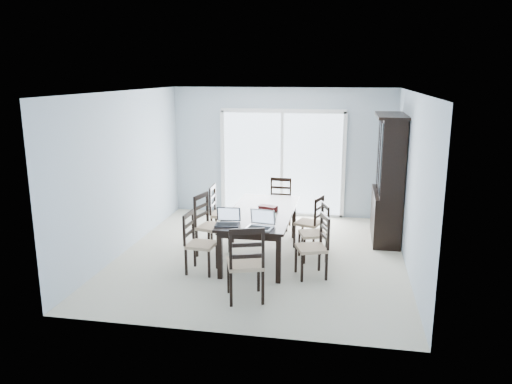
# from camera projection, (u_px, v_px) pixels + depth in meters

# --- Properties ---
(floor) EXTENTS (5.00, 5.00, 0.00)m
(floor) POSITION_uv_depth(u_px,v_px,m) (261.00, 256.00, 8.04)
(floor) COLOR beige
(floor) RESTS_ON ground
(ceiling) EXTENTS (5.00, 5.00, 0.00)m
(ceiling) POSITION_uv_depth(u_px,v_px,m) (261.00, 92.00, 7.44)
(ceiling) COLOR white
(ceiling) RESTS_ON back_wall
(back_wall) EXTENTS (4.50, 0.02, 2.60)m
(back_wall) POSITION_uv_depth(u_px,v_px,m) (282.00, 152.00, 10.13)
(back_wall) COLOR #A7B8C8
(back_wall) RESTS_ON floor
(wall_left) EXTENTS (0.02, 5.00, 2.60)m
(wall_left) POSITION_uv_depth(u_px,v_px,m) (126.00, 172.00, 8.14)
(wall_left) COLOR #A7B8C8
(wall_left) RESTS_ON floor
(wall_right) EXTENTS (0.02, 5.00, 2.60)m
(wall_right) POSITION_uv_depth(u_px,v_px,m) (412.00, 183.00, 7.34)
(wall_right) COLOR #A7B8C8
(wall_right) RESTS_ON floor
(balcony) EXTENTS (4.50, 2.00, 0.10)m
(balcony) POSITION_uv_depth(u_px,v_px,m) (287.00, 204.00, 11.40)
(balcony) COLOR gray
(balcony) RESTS_ON ground
(railing) EXTENTS (4.50, 0.06, 1.10)m
(railing) POSITION_uv_depth(u_px,v_px,m) (293.00, 170.00, 12.22)
(railing) COLOR #99999E
(railing) RESTS_ON balcony
(dining_table) EXTENTS (1.00, 2.20, 0.75)m
(dining_table) POSITION_uv_depth(u_px,v_px,m) (261.00, 216.00, 7.89)
(dining_table) COLOR black
(dining_table) RESTS_ON floor
(china_hutch) EXTENTS (0.50, 1.38, 2.20)m
(china_hutch) POSITION_uv_depth(u_px,v_px,m) (389.00, 180.00, 8.63)
(china_hutch) COLOR black
(china_hutch) RESTS_ON floor
(sliding_door) EXTENTS (2.52, 0.05, 2.18)m
(sliding_door) POSITION_uv_depth(u_px,v_px,m) (282.00, 163.00, 10.16)
(sliding_door) COLOR silver
(sliding_door) RESTS_ON floor
(chair_left_near) EXTENTS (0.43, 0.41, 1.04)m
(chair_left_near) POSITION_uv_depth(u_px,v_px,m) (195.00, 236.00, 7.29)
(chair_left_near) COLOR black
(chair_left_near) RESTS_ON floor
(chair_left_mid) EXTENTS (0.53, 0.52, 1.14)m
(chair_left_mid) POSITION_uv_depth(u_px,v_px,m) (208.00, 218.00, 8.00)
(chair_left_mid) COLOR black
(chair_left_mid) RESTS_ON floor
(chair_left_far) EXTENTS (0.45, 0.44, 1.11)m
(chair_left_far) POSITION_uv_depth(u_px,v_px,m) (219.00, 207.00, 8.76)
(chair_left_far) COLOR black
(chair_left_far) RESTS_ON floor
(chair_right_near) EXTENTS (0.52, 0.51, 1.05)m
(chair_right_near) POSITION_uv_depth(u_px,v_px,m) (318.00, 239.00, 7.12)
(chair_right_near) COLOR black
(chair_right_near) RESTS_ON floor
(chair_right_mid) EXTENTS (0.50, 0.49, 1.03)m
(chair_right_mid) POSITION_uv_depth(u_px,v_px,m) (319.00, 226.00, 7.79)
(chair_right_mid) COLOR black
(chair_right_mid) RESTS_ON floor
(chair_right_far) EXTENTS (0.49, 0.49, 1.02)m
(chair_right_far) POSITION_uv_depth(u_px,v_px,m) (313.00, 216.00, 8.32)
(chair_right_far) COLOR black
(chair_right_far) RESTS_ON floor
(chair_end_near) EXTENTS (0.56, 0.57, 1.19)m
(chair_end_near) POSITION_uv_depth(u_px,v_px,m) (246.00, 256.00, 6.28)
(chair_end_near) COLOR black
(chair_end_near) RESTS_ON floor
(chair_end_far) EXTENTS (0.43, 0.44, 1.08)m
(chair_end_far) POSITION_uv_depth(u_px,v_px,m) (280.00, 198.00, 9.45)
(chair_end_far) COLOR black
(chair_end_far) RESTS_ON floor
(laptop_dark) EXTENTS (0.37, 0.27, 0.24)m
(laptop_dark) POSITION_uv_depth(u_px,v_px,m) (227.00, 221.00, 7.11)
(laptop_dark) COLOR black
(laptop_dark) RESTS_ON dining_table
(laptop_silver) EXTENTS (0.40, 0.30, 0.25)m
(laptop_silver) POSITION_uv_depth(u_px,v_px,m) (259.00, 224.00, 6.96)
(laptop_silver) COLOR #BDBDBF
(laptop_silver) RESTS_ON dining_table
(book_stack) EXTENTS (0.32, 0.26, 0.05)m
(book_stack) POSITION_uv_depth(u_px,v_px,m) (266.00, 217.00, 7.48)
(book_stack) COLOR maroon
(book_stack) RESTS_ON dining_table
(cell_phone) EXTENTS (0.12, 0.10, 0.01)m
(cell_phone) POSITION_uv_depth(u_px,v_px,m) (259.00, 225.00, 7.10)
(cell_phone) COLOR black
(cell_phone) RESTS_ON dining_table
(game_box) EXTENTS (0.32, 0.23, 0.07)m
(game_box) POSITION_uv_depth(u_px,v_px,m) (268.00, 208.00, 7.91)
(game_box) COLOR #490E13
(game_box) RESTS_ON dining_table
(hot_tub) EXTENTS (2.12, 1.92, 1.04)m
(hot_tub) POSITION_uv_depth(u_px,v_px,m) (275.00, 178.00, 11.48)
(hot_tub) COLOR brown
(hot_tub) RESTS_ON balcony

